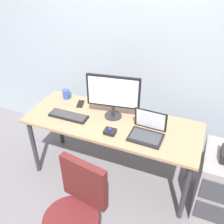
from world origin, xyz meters
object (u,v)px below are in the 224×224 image
Objects in this scene: office_chair at (76,219)px; laptop at (147,131)px; monitor_main at (113,94)px; trackball_mouse at (110,131)px; coffee_mug at (67,94)px; cell_phone at (80,104)px; keyboard at (69,116)px; file_cabinet at (221,183)px.

office_chair is 0.98m from laptop.
office_chair is 1.75× the size of monitor_main.
monitor_main is 4.83× the size of trackball_mouse.
office_chair is at bearing -58.05° from coffee_mug.
office_chair is 6.55× the size of cell_phone.
monitor_main is at bearing 23.32° from keyboard.
laptop is (-0.75, -0.06, 0.47)m from file_cabinet.
keyboard is 0.83m from laptop.
monitor_main is 0.37m from trackball_mouse.
laptop reaches higher than office_chair.
file_cabinet is 6.45× the size of coffee_mug.
file_cabinet is 1.64m from keyboard.
coffee_mug is at bearing 163.69° from laptop.
cell_phone is (-0.50, 1.07, 0.34)m from office_chair.
office_chair reaches higher than cell_phone.
monitor_main is at bearing 157.84° from laptop.
coffee_mug reaches higher than trackball_mouse.
file_cabinet is at bearing 39.64° from office_chair.
laptop is at bearing -22.16° from monitor_main.
office_chair is 0.81m from trackball_mouse.
laptop is 3.01× the size of coffee_mug.
file_cabinet is 6.18× the size of trackball_mouse.
monitor_main is 0.53m from keyboard.
coffee_mug is 0.22m from cell_phone.
monitor_main is 0.50m from cell_phone.
cell_phone is (-1.58, 0.18, 0.42)m from file_cabinet.
keyboard is at bearing -178.96° from laptop.
trackball_mouse is 1.04× the size of coffee_mug.
keyboard is (-0.50, 0.82, 0.35)m from office_chair.
laptop reaches higher than trackball_mouse.
file_cabinet is 0.73× the size of office_chair.
cell_phone is (0.21, -0.06, -0.05)m from coffee_mug.
trackball_mouse is (0.08, -0.27, -0.25)m from monitor_main.
monitor_main reaches higher than laptop.
office_chair is 8.46× the size of trackball_mouse.
trackball_mouse reaches higher than keyboard.
office_chair is at bearing -58.38° from keyboard.
coffee_mug is (-1.79, 0.24, 0.47)m from file_cabinet.
monitor_main is at bearing 105.76° from trackball_mouse.
laptop is 1.08m from coffee_mug.
cell_phone is (-0.42, 0.08, -0.26)m from monitor_main.
cell_phone is (-0.83, 0.24, -0.05)m from laptop.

